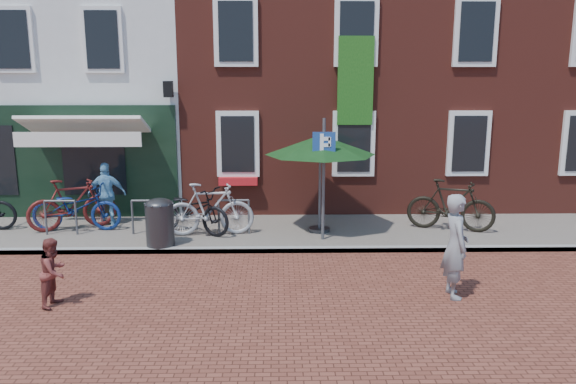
{
  "coord_description": "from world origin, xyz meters",
  "views": [
    {
      "loc": [
        1.52,
        -11.36,
        3.68
      ],
      "look_at": [
        1.75,
        0.72,
        1.19
      ],
      "focal_mm": 34.67,
      "sensor_mm": 36.0,
      "label": 1
    }
  ],
  "objects_px": {
    "parking_sign": "(324,164)",
    "parasol": "(320,141)",
    "woman": "(455,246)",
    "bicycle_2": "(76,208)",
    "bicycle_1": "(72,204)",
    "bicycle_4": "(191,210)",
    "bicycle_5": "(451,205)",
    "boy": "(54,272)",
    "litter_bin": "(160,220)",
    "bicycle_3": "(209,209)",
    "cafe_person": "(107,194)"
  },
  "relations": [
    {
      "from": "parking_sign",
      "to": "parasol",
      "type": "relative_size",
      "value": 1.06
    },
    {
      "from": "parking_sign",
      "to": "woman",
      "type": "xyz_separation_m",
      "value": [
        1.99,
        -3.11,
        -0.93
      ]
    },
    {
      "from": "woman",
      "to": "bicycle_2",
      "type": "relative_size",
      "value": 0.85
    },
    {
      "from": "bicycle_1",
      "to": "bicycle_4",
      "type": "distance_m",
      "value": 2.92
    },
    {
      "from": "bicycle_1",
      "to": "bicycle_5",
      "type": "bearing_deg",
      "value": -117.2
    },
    {
      "from": "bicycle_2",
      "to": "boy",
      "type": "bearing_deg",
      "value": -165.02
    },
    {
      "from": "boy",
      "to": "bicycle_4",
      "type": "distance_m",
      "value": 4.3
    },
    {
      "from": "litter_bin",
      "to": "bicycle_3",
      "type": "bearing_deg",
      "value": 39.09
    },
    {
      "from": "parking_sign",
      "to": "boy",
      "type": "height_order",
      "value": "parking_sign"
    },
    {
      "from": "bicycle_5",
      "to": "parasol",
      "type": "bearing_deg",
      "value": 110.13
    },
    {
      "from": "bicycle_5",
      "to": "parking_sign",
      "type": "bearing_deg",
      "value": 122.69
    },
    {
      "from": "bicycle_2",
      "to": "bicycle_4",
      "type": "bearing_deg",
      "value": -95.71
    },
    {
      "from": "parasol",
      "to": "bicycle_3",
      "type": "bearing_deg",
      "value": -173.5
    },
    {
      "from": "bicycle_3",
      "to": "bicycle_5",
      "type": "distance_m",
      "value": 5.7
    },
    {
      "from": "bicycle_2",
      "to": "parking_sign",
      "type": "bearing_deg",
      "value": -98.56
    },
    {
      "from": "bicycle_1",
      "to": "bicycle_5",
      "type": "height_order",
      "value": "same"
    },
    {
      "from": "woman",
      "to": "cafe_person",
      "type": "height_order",
      "value": "woman"
    },
    {
      "from": "bicycle_2",
      "to": "bicycle_5",
      "type": "distance_m",
      "value": 8.91
    },
    {
      "from": "litter_bin",
      "to": "bicycle_1",
      "type": "distance_m",
      "value": 2.74
    },
    {
      "from": "parking_sign",
      "to": "bicycle_5",
      "type": "height_order",
      "value": "parking_sign"
    },
    {
      "from": "litter_bin",
      "to": "woman",
      "type": "relative_size",
      "value": 0.62
    },
    {
      "from": "cafe_person",
      "to": "bicycle_3",
      "type": "relative_size",
      "value": 0.76
    },
    {
      "from": "litter_bin",
      "to": "bicycle_4",
      "type": "relative_size",
      "value": 0.53
    },
    {
      "from": "bicycle_2",
      "to": "bicycle_4",
      "type": "distance_m",
      "value": 2.78
    },
    {
      "from": "parasol",
      "to": "woman",
      "type": "relative_size",
      "value": 1.44
    },
    {
      "from": "litter_bin",
      "to": "parasol",
      "type": "height_order",
      "value": "parasol"
    },
    {
      "from": "parasol",
      "to": "bicycle_1",
      "type": "relative_size",
      "value": 1.26
    },
    {
      "from": "litter_bin",
      "to": "bicycle_4",
      "type": "height_order",
      "value": "litter_bin"
    },
    {
      "from": "bicycle_4",
      "to": "parasol",
      "type": "bearing_deg",
      "value": -60.3
    },
    {
      "from": "parking_sign",
      "to": "bicycle_2",
      "type": "relative_size",
      "value": 1.29
    },
    {
      "from": "bicycle_1",
      "to": "bicycle_4",
      "type": "bearing_deg",
      "value": -122.92
    },
    {
      "from": "parking_sign",
      "to": "bicycle_4",
      "type": "relative_size",
      "value": 1.29
    },
    {
      "from": "bicycle_1",
      "to": "bicycle_5",
      "type": "distance_m",
      "value": 9.04
    },
    {
      "from": "bicycle_5",
      "to": "bicycle_3",
      "type": "bearing_deg",
      "value": 112.85
    },
    {
      "from": "parking_sign",
      "to": "boy",
      "type": "xyz_separation_m",
      "value": [
        -4.68,
        -3.37,
        -1.25
      ]
    },
    {
      "from": "boy",
      "to": "bicycle_1",
      "type": "height_order",
      "value": "bicycle_1"
    },
    {
      "from": "parking_sign",
      "to": "bicycle_5",
      "type": "xyz_separation_m",
      "value": [
        3.1,
        0.72,
        -1.11
      ]
    },
    {
      "from": "cafe_person",
      "to": "bicycle_2",
      "type": "xyz_separation_m",
      "value": [
        -0.59,
        -0.49,
        -0.22
      ]
    },
    {
      "from": "boy",
      "to": "bicycle_1",
      "type": "xyz_separation_m",
      "value": [
        -1.26,
        4.35,
        0.14
      ]
    },
    {
      "from": "boy",
      "to": "cafe_person",
      "type": "bearing_deg",
      "value": 15.86
    },
    {
      "from": "litter_bin",
      "to": "cafe_person",
      "type": "bearing_deg",
      "value": 132.91
    },
    {
      "from": "cafe_person",
      "to": "parasol",
      "type": "bearing_deg",
      "value": 167.11
    },
    {
      "from": "cafe_person",
      "to": "bicycle_3",
      "type": "height_order",
      "value": "cafe_person"
    },
    {
      "from": "parasol",
      "to": "bicycle_5",
      "type": "bearing_deg",
      "value": 0.47
    },
    {
      "from": "cafe_person",
      "to": "bicycle_1",
      "type": "relative_size",
      "value": 0.76
    },
    {
      "from": "cafe_person",
      "to": "bicycle_5",
      "type": "bearing_deg",
      "value": 170.12
    },
    {
      "from": "cafe_person",
      "to": "bicycle_1",
      "type": "bearing_deg",
      "value": 23.61
    },
    {
      "from": "parking_sign",
      "to": "bicycle_1",
      "type": "distance_m",
      "value": 6.12
    },
    {
      "from": "litter_bin",
      "to": "boy",
      "type": "xyz_separation_m",
      "value": [
        -1.11,
        -2.98,
        -0.1
      ]
    },
    {
      "from": "bicycle_5",
      "to": "cafe_person",
      "type": "bearing_deg",
      "value": 105.1
    }
  ]
}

